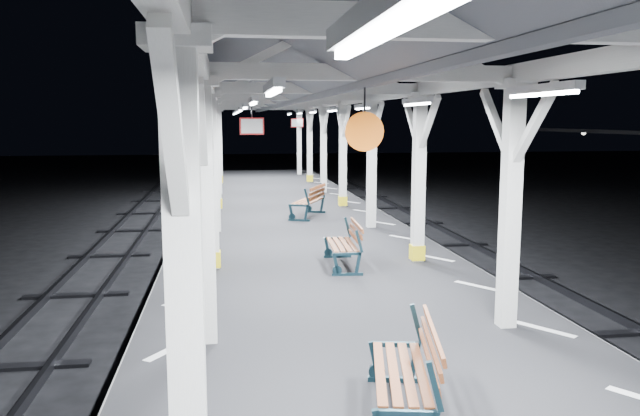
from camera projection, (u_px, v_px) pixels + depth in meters
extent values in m
plane|color=black|center=(336.00, 351.00, 10.33)|extent=(120.00, 120.00, 0.00)
cube|color=black|center=(336.00, 322.00, 10.25)|extent=(6.00, 50.00, 1.00)
cube|color=silver|center=(183.00, 299.00, 9.82)|extent=(1.00, 48.00, 0.01)
cube|color=silver|center=(478.00, 286.00, 10.55)|extent=(1.00, 48.00, 0.01)
cube|color=#2D2D33|center=(53.00, 362.00, 9.65)|extent=(0.08, 60.00, 0.16)
cube|color=black|center=(16.00, 367.00, 9.58)|extent=(2.20, 0.22, 0.06)
cube|color=#2D2D33|center=(584.00, 333.00, 10.97)|extent=(0.08, 60.00, 0.16)
cube|color=black|center=(613.00, 334.00, 11.06)|extent=(2.20, 0.22, 0.06)
cube|color=silver|center=(186.00, 319.00, 3.79)|extent=(0.22, 0.22, 3.20)
cube|color=silver|center=(177.00, 38.00, 3.56)|extent=(0.40, 0.40, 0.12)
cube|color=silver|center=(185.00, 127.00, 4.17)|extent=(0.10, 0.99, 0.99)
cube|color=silver|center=(172.00, 130.00, 3.09)|extent=(0.10, 0.99, 0.99)
cube|color=silver|center=(205.00, 218.00, 7.70)|extent=(0.22, 0.22, 3.20)
cube|color=silver|center=(202.00, 81.00, 7.47)|extent=(0.40, 0.40, 0.12)
cube|color=silver|center=(204.00, 124.00, 8.08)|extent=(0.10, 0.99, 0.99)
cube|color=silver|center=(201.00, 124.00, 7.00)|extent=(0.10, 0.99, 0.99)
cube|color=silver|center=(212.00, 184.00, 11.62)|extent=(0.22, 0.22, 3.20)
cube|color=silver|center=(210.00, 94.00, 11.39)|extent=(0.40, 0.40, 0.12)
cube|color=yellow|center=(214.00, 259.00, 11.82)|extent=(0.26, 0.26, 0.30)
cube|color=silver|center=(211.00, 122.00, 12.00)|extent=(0.10, 0.99, 0.99)
cube|color=silver|center=(210.00, 122.00, 10.92)|extent=(0.10, 0.99, 0.99)
cube|color=silver|center=(215.00, 168.00, 15.54)|extent=(0.22, 0.22, 3.20)
cube|color=silver|center=(214.00, 101.00, 15.30)|extent=(0.40, 0.40, 0.12)
cube|color=silver|center=(214.00, 122.00, 15.91)|extent=(0.10, 0.99, 0.99)
cube|color=silver|center=(214.00, 122.00, 14.83)|extent=(0.10, 0.99, 0.99)
cube|color=silver|center=(217.00, 158.00, 19.45)|extent=(0.22, 0.22, 3.20)
cube|color=silver|center=(216.00, 105.00, 19.22)|extent=(0.40, 0.40, 0.12)
cube|color=yellow|center=(218.00, 203.00, 19.65)|extent=(0.26, 0.26, 0.30)
cube|color=silver|center=(216.00, 121.00, 19.83)|extent=(0.10, 0.99, 0.99)
cube|color=silver|center=(216.00, 121.00, 18.75)|extent=(0.10, 0.99, 0.99)
cube|color=silver|center=(218.00, 152.00, 23.37)|extent=(0.22, 0.22, 3.20)
cube|color=silver|center=(217.00, 107.00, 23.13)|extent=(0.40, 0.40, 0.12)
cube|color=silver|center=(218.00, 121.00, 23.74)|extent=(0.10, 0.99, 0.99)
cube|color=silver|center=(217.00, 121.00, 22.67)|extent=(0.10, 0.99, 0.99)
cube|color=silver|center=(219.00, 147.00, 27.28)|extent=(0.22, 0.22, 3.20)
cube|color=silver|center=(218.00, 109.00, 27.05)|extent=(0.40, 0.40, 0.12)
cube|color=yellow|center=(220.00, 179.00, 27.48)|extent=(0.26, 0.26, 0.30)
cube|color=silver|center=(219.00, 121.00, 27.66)|extent=(0.10, 0.99, 0.99)
cube|color=silver|center=(219.00, 121.00, 26.58)|extent=(0.10, 0.99, 0.99)
cube|color=silver|center=(220.00, 144.00, 31.20)|extent=(0.22, 0.22, 3.20)
cube|color=silver|center=(219.00, 110.00, 30.96)|extent=(0.40, 0.40, 0.12)
cube|color=silver|center=(220.00, 121.00, 31.57)|extent=(0.10, 0.99, 0.99)
cube|color=silver|center=(219.00, 121.00, 30.50)|extent=(0.10, 0.99, 0.99)
cube|color=silver|center=(510.00, 211.00, 8.30)|extent=(0.22, 0.22, 3.20)
cube|color=silver|center=(516.00, 84.00, 8.06)|extent=(0.40, 0.40, 0.12)
cube|color=silver|center=(496.00, 123.00, 8.67)|extent=(0.10, 0.99, 0.99)
cube|color=silver|center=(535.00, 124.00, 7.60)|extent=(0.10, 0.99, 0.99)
cube|color=silver|center=(419.00, 181.00, 12.21)|extent=(0.22, 0.22, 3.20)
cube|color=silver|center=(421.00, 95.00, 11.98)|extent=(0.40, 0.40, 0.12)
cube|color=yellow|center=(417.00, 252.00, 12.41)|extent=(0.26, 0.26, 0.30)
cube|color=silver|center=(412.00, 122.00, 12.59)|extent=(0.10, 0.99, 0.99)
cube|color=silver|center=(429.00, 122.00, 11.51)|extent=(0.10, 0.99, 0.99)
cube|color=silver|center=(372.00, 166.00, 16.13)|extent=(0.22, 0.22, 3.20)
cube|color=silver|center=(372.00, 101.00, 15.90)|extent=(0.40, 0.40, 0.12)
cube|color=silver|center=(367.00, 121.00, 16.51)|extent=(0.10, 0.99, 0.99)
cube|color=silver|center=(377.00, 122.00, 15.43)|extent=(0.10, 0.99, 0.99)
cube|color=silver|center=(343.00, 157.00, 20.04)|extent=(0.22, 0.22, 3.20)
cube|color=silver|center=(343.00, 105.00, 19.81)|extent=(0.40, 0.40, 0.12)
cube|color=yellow|center=(343.00, 201.00, 20.24)|extent=(0.26, 0.26, 0.30)
cube|color=silver|center=(340.00, 121.00, 20.42)|extent=(0.10, 0.99, 0.99)
cube|color=silver|center=(346.00, 121.00, 19.34)|extent=(0.10, 0.99, 0.99)
cube|color=silver|center=(324.00, 151.00, 23.96)|extent=(0.22, 0.22, 3.20)
cube|color=silver|center=(324.00, 107.00, 23.73)|extent=(0.40, 0.40, 0.12)
cube|color=silver|center=(321.00, 121.00, 24.34)|extent=(0.10, 0.99, 0.99)
cube|color=silver|center=(326.00, 121.00, 23.26)|extent=(0.10, 0.99, 0.99)
cube|color=silver|center=(310.00, 147.00, 27.88)|extent=(0.22, 0.22, 3.20)
cube|color=silver|center=(310.00, 109.00, 27.64)|extent=(0.40, 0.40, 0.12)
cube|color=yellow|center=(310.00, 178.00, 28.08)|extent=(0.26, 0.26, 0.30)
cube|color=silver|center=(308.00, 121.00, 28.25)|extent=(0.10, 0.99, 0.99)
cube|color=silver|center=(311.00, 121.00, 27.17)|extent=(0.10, 0.99, 0.99)
cube|color=silver|center=(299.00, 143.00, 31.79)|extent=(0.22, 0.22, 3.20)
cube|color=silver|center=(299.00, 110.00, 31.56)|extent=(0.40, 0.40, 0.12)
cube|color=silver|center=(298.00, 121.00, 32.17)|extent=(0.10, 0.99, 0.99)
cube|color=silver|center=(300.00, 121.00, 31.09)|extent=(0.10, 0.99, 0.99)
cube|color=silver|center=(206.00, 81.00, 9.41)|extent=(0.18, 48.00, 0.24)
cube|color=silver|center=(459.00, 83.00, 10.01)|extent=(0.18, 48.00, 0.24)
cube|color=silver|center=(508.00, 25.00, 3.84)|extent=(4.20, 0.14, 0.20)
cube|color=silver|center=(365.00, 73.00, 7.75)|extent=(4.20, 0.14, 0.20)
cube|color=silver|center=(318.00, 88.00, 11.67)|extent=(4.20, 0.14, 0.20)
cube|color=silver|center=(294.00, 96.00, 15.58)|extent=(4.20, 0.14, 0.20)
cube|color=silver|center=(280.00, 101.00, 19.50)|extent=(4.20, 0.14, 0.20)
cube|color=silver|center=(271.00, 104.00, 23.41)|extent=(4.20, 0.14, 0.20)
cube|color=silver|center=(264.00, 106.00, 27.33)|extent=(4.20, 0.14, 0.20)
cube|color=silver|center=(259.00, 108.00, 31.24)|extent=(4.20, 0.14, 0.20)
cube|color=silver|center=(337.00, 21.00, 9.58)|extent=(0.16, 48.00, 0.20)
cube|color=#53555B|center=(252.00, 45.00, 9.44)|extent=(2.80, 49.00, 1.45)
cube|color=#53555B|center=(418.00, 48.00, 9.83)|extent=(2.80, 49.00, 1.45)
cube|color=silver|center=(383.00, 11.00, 1.72)|extent=(0.10, 1.35, 0.08)
cube|color=white|center=(383.00, 29.00, 1.73)|extent=(0.05, 1.25, 0.05)
cube|color=silver|center=(273.00, 86.00, 5.64)|extent=(0.10, 1.35, 0.08)
cube|color=white|center=(273.00, 92.00, 5.65)|extent=(0.05, 1.25, 0.05)
cube|color=silver|center=(253.00, 100.00, 9.55)|extent=(0.10, 1.35, 0.08)
cube|color=white|center=(253.00, 103.00, 9.56)|extent=(0.05, 1.25, 0.05)
cube|color=silver|center=(245.00, 106.00, 13.47)|extent=(0.10, 1.35, 0.08)
cube|color=white|center=(245.00, 108.00, 13.48)|extent=(0.05, 1.25, 0.05)
cube|color=silver|center=(240.00, 109.00, 17.39)|extent=(0.10, 1.35, 0.08)
cube|color=white|center=(240.00, 111.00, 17.39)|extent=(0.05, 1.25, 0.05)
cube|color=silver|center=(237.00, 111.00, 21.30)|extent=(0.10, 1.35, 0.08)
cube|color=white|center=(237.00, 112.00, 21.31)|extent=(0.05, 1.25, 0.05)
cube|color=silver|center=(235.00, 112.00, 25.22)|extent=(0.10, 1.35, 0.08)
cube|color=white|center=(236.00, 113.00, 25.22)|extent=(0.05, 1.25, 0.05)
cube|color=silver|center=(234.00, 113.00, 29.13)|extent=(0.10, 1.35, 0.08)
cube|color=white|center=(234.00, 114.00, 29.14)|extent=(0.05, 1.25, 0.05)
cube|color=silver|center=(541.00, 88.00, 6.03)|extent=(0.10, 1.35, 0.08)
cube|color=white|center=(541.00, 94.00, 6.03)|extent=(0.05, 1.25, 0.05)
cube|color=silver|center=(417.00, 101.00, 9.94)|extent=(0.10, 1.35, 0.08)
cube|color=white|center=(417.00, 104.00, 9.95)|extent=(0.05, 1.25, 0.05)
cube|color=silver|center=(362.00, 106.00, 13.86)|extent=(0.10, 1.35, 0.08)
cube|color=white|center=(362.00, 108.00, 13.86)|extent=(0.05, 1.25, 0.05)
cube|color=silver|center=(332.00, 109.00, 17.77)|extent=(0.10, 1.35, 0.08)
cube|color=white|center=(332.00, 111.00, 17.78)|extent=(0.05, 1.25, 0.05)
cube|color=silver|center=(313.00, 111.00, 21.69)|extent=(0.10, 1.35, 0.08)
cube|color=white|center=(313.00, 112.00, 21.69)|extent=(0.05, 1.25, 0.05)
cube|color=silver|center=(299.00, 112.00, 25.60)|extent=(0.10, 1.35, 0.08)
cube|color=white|center=(299.00, 113.00, 25.61)|extent=(0.05, 1.25, 0.05)
cube|color=silver|center=(289.00, 113.00, 29.52)|extent=(0.10, 1.35, 0.08)
cube|color=white|center=(289.00, 114.00, 29.52)|extent=(0.05, 1.25, 0.05)
cylinder|color=black|center=(365.00, 99.00, 7.80)|extent=(0.02, 0.02, 0.30)
cylinder|color=orange|center=(364.00, 132.00, 7.85)|extent=(0.50, 0.04, 0.50)
cylinder|color=black|center=(252.00, 109.00, 12.81)|extent=(0.02, 0.02, 0.36)
cube|color=red|center=(252.00, 126.00, 12.86)|extent=(0.50, 0.03, 0.35)
cube|color=white|center=(252.00, 126.00, 12.86)|extent=(0.44, 0.04, 0.29)
cylinder|color=black|center=(297.00, 114.00, 25.06)|extent=(0.02, 0.02, 0.36)
cube|color=red|center=(297.00, 123.00, 25.11)|extent=(0.50, 0.03, 0.35)
cube|color=white|center=(297.00, 123.00, 25.11)|extent=(0.44, 0.05, 0.29)
cube|color=black|center=(519.00, 160.00, 33.71)|extent=(0.20, 0.20, 3.30)
sphere|color=silver|center=(584.00, 133.00, 27.61)|extent=(0.20, 0.20, 0.20)
sphere|color=silver|center=(521.00, 130.00, 33.48)|extent=(0.20, 0.20, 0.20)
cube|color=#112730|center=(435.00, 386.00, 5.04)|extent=(0.17, 0.08, 0.43)
cube|color=#112730|center=(395.00, 379.00, 6.70)|extent=(0.59, 0.18, 0.06)
cube|color=#112730|center=(375.00, 362.00, 6.69)|extent=(0.16, 0.08, 0.46)
cube|color=#112730|center=(414.00, 362.00, 6.66)|extent=(0.14, 0.08, 0.46)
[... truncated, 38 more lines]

